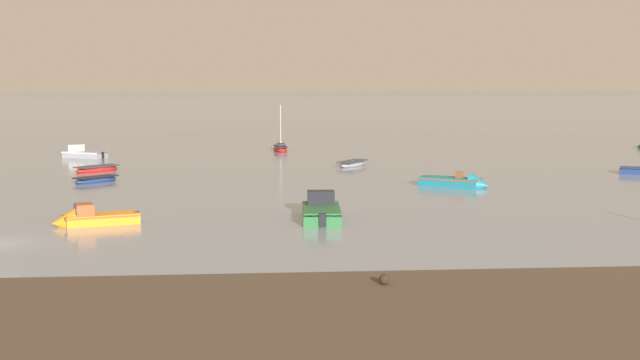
{
  "coord_description": "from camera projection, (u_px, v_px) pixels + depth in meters",
  "views": [
    {
      "loc": [
        13.45,
        -50.23,
        9.22
      ],
      "look_at": [
        19.6,
        21.61,
        0.77
      ],
      "focal_mm": 51.56,
      "sensor_mm": 36.0,
      "label": 1
    }
  ],
  "objects": [
    {
      "name": "motorboat_moored_5",
      "position": [
        460.0,
        184.0,
        74.38
      ],
      "size": [
        5.83,
        4.89,
        1.96
      ],
      "rotation": [
        0.0,
        0.0,
        5.68
      ],
      "color": "#197084",
      "rests_on": "ground"
    },
    {
      "name": "motorboat_moored_6",
      "position": [
        88.0,
        220.0,
        55.79
      ],
      "size": [
        5.46,
        3.27,
        1.96
      ],
      "rotation": [
        0.0,
        0.0,
        3.45
      ],
      "color": "orange",
      "rests_on": "ground"
    },
    {
      "name": "rowboat_moored_1",
      "position": [
        97.0,
        169.0,
        86.2
      ],
      "size": [
        4.37,
        4.35,
        0.73
      ],
      "rotation": [
        0.0,
        0.0,
        3.92
      ],
      "color": "red",
      "rests_on": "ground"
    },
    {
      "name": "sailboat_moored_0",
      "position": [
        280.0,
        149.0,
        108.83
      ],
      "size": [
        1.73,
        5.12,
        5.68
      ],
      "rotation": [
        0.0,
        0.0,
        4.74
      ],
      "color": "red",
      "rests_on": "ground"
    },
    {
      "name": "motorboat_moored_1",
      "position": [
        79.0,
        155.0,
        100.24
      ],
      "size": [
        5.72,
        4.22,
        2.08
      ],
      "rotation": [
        0.0,
        0.0,
        2.66
      ],
      "color": "gray",
      "rests_on": "ground"
    },
    {
      "name": "tidal_rock_near",
      "position": [
        384.0,
        279.0,
        38.95
      ],
      "size": [
        0.46,
        0.46,
        0.46
      ],
      "primitive_type": "sphere",
      "color": "#2D2116",
      "rests_on": "mudflat_shore"
    },
    {
      "name": "rowboat_moored_2",
      "position": [
        96.0,
        180.0,
        77.74
      ],
      "size": [
        3.92,
        4.04,
        0.66
      ],
      "rotation": [
        0.0,
        0.0,
        0.82
      ],
      "color": "navy",
      "rests_on": "ground"
    },
    {
      "name": "motorboat_moored_0",
      "position": [
        321.0,
        212.0,
        58.67
      ],
      "size": [
        2.7,
        6.74,
        2.5
      ],
      "rotation": [
        0.0,
        0.0,
        1.51
      ],
      "color": "#23602D",
      "rests_on": "ground"
    },
    {
      "name": "rowboat_moored_4",
      "position": [
        352.0,
        164.0,
        91.11
      ],
      "size": [
        3.81,
        4.7,
        0.72
      ],
      "rotation": [
        0.0,
        0.0,
        0.99
      ],
      "color": "gray",
      "rests_on": "ground"
    }
  ]
}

